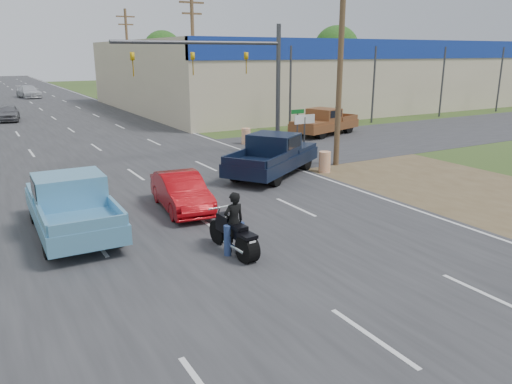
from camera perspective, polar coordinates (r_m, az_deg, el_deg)
ground at (r=10.71m, az=13.12°, el=-15.94°), size 200.00×200.00×0.00m
main_road at (r=47.28m, az=-22.12°, el=7.83°), size 15.00×180.00×0.02m
cross_road at (r=25.94m, az=-14.88°, el=2.84°), size 120.00×10.00×0.02m
dirt_verge at (r=24.65m, az=16.20°, el=2.07°), size 8.00×18.00×0.01m
big_box_store at (r=60.33m, az=9.93°, el=13.34°), size 50.00×28.10×6.60m
utility_pole_1 at (r=25.20m, az=9.64°, el=14.96°), size 2.00×0.28×10.00m
utility_pole_2 at (r=40.76m, az=-7.18°, el=15.25°), size 2.00×0.28×10.00m
utility_pole_3 at (r=57.76m, az=-14.43°, el=14.99°), size 2.00×0.28×10.00m
tree_3 at (r=98.13m, az=9.16°, el=15.88°), size 8.40×8.40×10.40m
tree_5 at (r=107.86m, az=-10.61°, el=15.61°), size 7.98×7.98×9.88m
barrel_0 at (r=24.02m, az=7.85°, el=3.42°), size 0.56×0.56×1.00m
barrel_1 at (r=31.23m, az=-1.15°, el=6.39°), size 0.56×0.56×1.00m
lane_sign at (r=25.47m, az=5.57°, el=7.39°), size 1.20×0.08×2.52m
street_name_sign at (r=27.07m, az=4.74°, el=7.27°), size 0.80×0.08×2.61m
signal_mast at (r=26.53m, az=-2.47°, el=14.07°), size 9.12×0.40×7.00m
red_convertible at (r=18.20m, az=-8.52°, el=-0.03°), size 1.84×4.18×1.33m
motorcycle at (r=14.09m, az=-2.37°, el=-5.15°), size 0.74×2.39×1.21m
rider at (r=14.03m, az=-2.54°, el=-3.81°), size 0.66×0.46×1.73m
blue_pickup at (r=16.75m, az=-20.42°, el=-1.22°), size 2.30×5.76×1.90m
navy_pickup at (r=23.21m, az=2.06°, el=4.33°), size 6.12×5.06×1.94m
brown_pickup at (r=35.01m, az=7.72°, el=7.96°), size 5.89×3.71×1.83m
distant_car_grey at (r=46.69m, az=-26.42°, el=8.07°), size 2.04×4.06×1.33m
distant_car_silver at (r=69.91m, az=-24.55°, el=10.38°), size 2.80×5.45×1.51m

